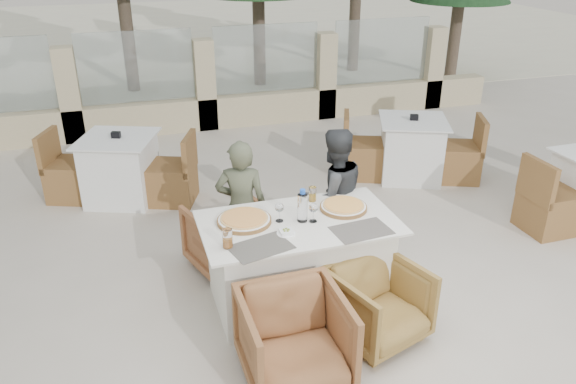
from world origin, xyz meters
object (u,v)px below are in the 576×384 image
object	(u,v)px
pizza_right	(343,206)
olive_dish	(286,231)
armchair_near_right	(378,304)
armchair_far_right	(318,231)
water_bottle	(302,205)
beer_glass_left	(227,238)
bg_table_b	(411,149)
wine_glass_centre	(279,211)
beer_glass_right	(312,194)
dining_table	(299,262)
wine_glass_near	(313,211)
diner_right	(333,197)
bg_table_a	(121,169)
armchair_far_left	(230,237)
pizza_left	(244,219)
armchair_near_left	(294,340)
diner_left	(242,208)

from	to	relation	value
pizza_right	olive_dish	bearing A→B (deg)	-155.86
armchair_near_right	armchair_far_right	bearing A→B (deg)	72.97
water_bottle	beer_glass_left	bearing A→B (deg)	-160.93
bg_table_b	armchair_near_right	bearing A→B (deg)	-100.37
pizza_right	water_bottle	world-z (taller)	water_bottle
wine_glass_centre	olive_dish	bearing A→B (deg)	-92.39
beer_glass_right	wine_glass_centre	bearing A→B (deg)	-144.26
dining_table	wine_glass_near	distance (m)	0.49
armchair_far_right	diner_right	xyz separation A→B (m)	(0.11, -0.09, 0.39)
diner_right	bg_table_b	size ratio (longest dim) A/B	0.81
olive_dish	bg_table_a	distance (m)	2.96
armchair_far_left	pizza_right	bearing A→B (deg)	127.93
bg_table_a	bg_table_b	distance (m)	3.57
wine_glass_near	armchair_far_right	world-z (taller)	wine_glass_near
pizza_left	armchair_near_right	xyz separation A→B (m)	(0.87, -0.75, -0.49)
armchair_near_left	armchair_far_right	bearing A→B (deg)	63.91
olive_dish	bg_table_a	bearing A→B (deg)	114.13
water_bottle	armchair_near_left	xyz separation A→B (m)	(-0.34, -0.87, -0.58)
water_bottle	armchair_far_left	distance (m)	1.02
diner_right	armchair_far_right	bearing A→B (deg)	-46.95
olive_dish	diner_right	world-z (taller)	diner_right
beer_glass_right	armchair_far_right	distance (m)	0.67
dining_table	beer_glass_right	size ratio (longest dim) A/B	12.15
pizza_left	beer_glass_left	bearing A→B (deg)	-120.83
beer_glass_right	armchair_far_right	size ratio (longest dim) A/B	0.22
pizza_left	beer_glass_left	world-z (taller)	beer_glass_left
diner_left	diner_right	size ratio (longest dim) A/B	0.96
armchair_near_left	armchair_near_right	distance (m)	0.79
olive_dish	armchair_far_left	distance (m)	1.02
pizza_left	bg_table_a	size ratio (longest dim) A/B	0.27
wine_glass_near	bg_table_b	distance (m)	3.01
wine_glass_centre	armchair_far_right	world-z (taller)	wine_glass_centre
dining_table	beer_glass_left	xyz separation A→B (m)	(-0.63, -0.23, 0.46)
water_bottle	armchair_near_left	world-z (taller)	water_bottle
dining_table	diner_right	world-z (taller)	diner_right
beer_glass_right	armchair_far_right	xyz separation A→B (m)	(0.18, 0.31, -0.56)
beer_glass_right	armchair_far_left	distance (m)	0.93
armchair_far_right	bg_table_a	distance (m)	2.57
wine_glass_centre	bg_table_a	world-z (taller)	wine_glass_centre
pizza_left	armchair_far_right	size ratio (longest dim) A/B	0.73
armchair_far_left	diner_left	world-z (taller)	diner_left
diner_right	bg_table_a	size ratio (longest dim) A/B	0.81
armchair_far_right	bg_table_a	size ratio (longest dim) A/B	0.37
water_bottle	armchair_far_right	distance (m)	0.98
armchair_far_left	armchair_near_left	xyz separation A→B (m)	(0.13, -1.56, 0.02)
dining_table	armchair_near_right	world-z (taller)	dining_table
pizza_right	beer_glass_right	world-z (taller)	beer_glass_right
water_bottle	beer_glass_right	bearing A→B (deg)	58.13
pizza_right	wine_glass_centre	size ratio (longest dim) A/B	2.17
pizza_left	armchair_far_left	world-z (taller)	pizza_left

